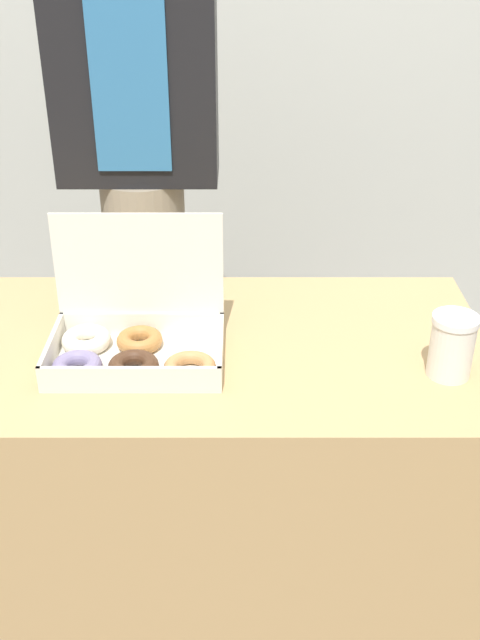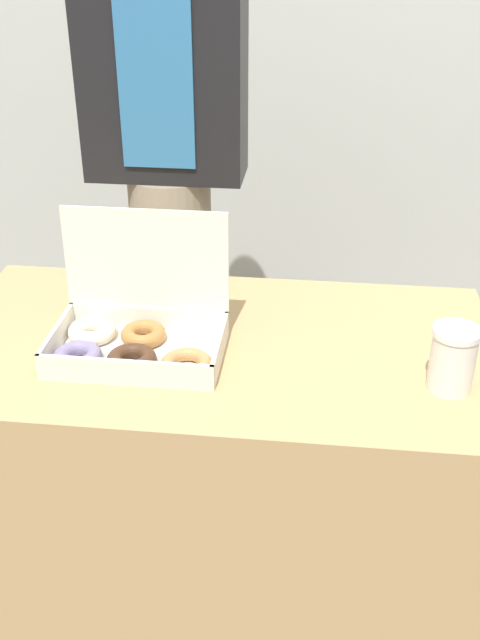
% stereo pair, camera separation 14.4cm
% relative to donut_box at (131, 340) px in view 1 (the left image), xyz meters
% --- Properties ---
extents(ground_plane, '(14.00, 14.00, 0.00)m').
position_rel_donut_box_xyz_m(ground_plane, '(0.16, 0.06, -0.81)').
color(ground_plane, '#665B51').
extents(table, '(1.12, 0.61, 0.77)m').
position_rel_donut_box_xyz_m(table, '(0.16, 0.06, -0.43)').
color(table, tan).
rests_on(table, ground_plane).
extents(donut_box, '(0.34, 0.23, 0.26)m').
position_rel_donut_box_xyz_m(donut_box, '(0.00, 0.00, 0.00)').
color(donut_box, silver).
rests_on(donut_box, table).
extents(coffee_cup, '(0.09, 0.09, 0.12)m').
position_rel_donut_box_xyz_m(coffee_cup, '(0.60, -0.05, 0.02)').
color(coffee_cup, silver).
rests_on(coffee_cup, table).
extents(person_customer, '(0.38, 0.22, 1.77)m').
position_rel_donut_box_xyz_m(person_customer, '(-0.03, 0.56, 0.18)').
color(person_customer, gray).
rests_on(person_customer, ground_plane).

